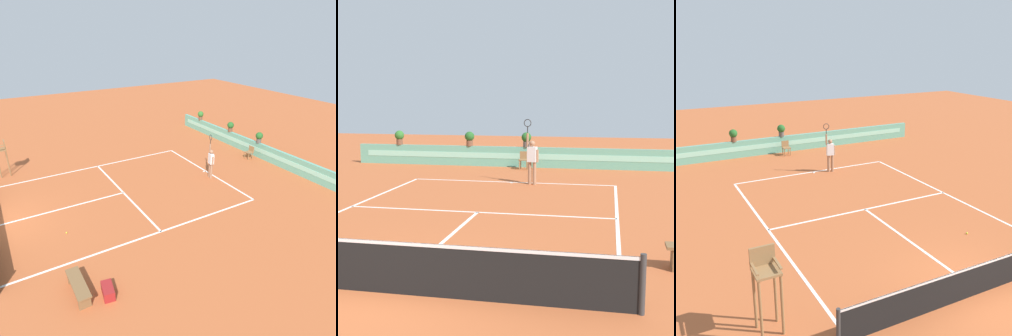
% 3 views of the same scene
% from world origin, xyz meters
% --- Properties ---
extents(ground_plane, '(60.00, 60.00, 0.00)m').
position_xyz_m(ground_plane, '(0.00, 6.00, 0.00)').
color(ground_plane, '#B2562D').
extents(court_lines, '(8.32, 11.94, 0.01)m').
position_xyz_m(court_lines, '(0.00, 6.72, 0.00)').
color(court_lines, white).
rests_on(court_lines, ground).
extents(back_wall_barrier, '(18.00, 0.21, 1.00)m').
position_xyz_m(back_wall_barrier, '(0.00, 16.39, 0.50)').
color(back_wall_barrier, '#60A88E').
rests_on(back_wall_barrier, ground).
extents(umpire_chair, '(0.60, 0.60, 2.14)m').
position_xyz_m(umpire_chair, '(-5.65, 1.26, 1.34)').
color(umpire_chair, olive).
rests_on(umpire_chair, ground).
extents(ball_kid_chair, '(0.44, 0.44, 0.85)m').
position_xyz_m(ball_kid_chair, '(-0.16, 15.66, 0.48)').
color(ball_kid_chair, olive).
rests_on(ball_kid_chair, ground).
extents(bench_courtside, '(1.60, 0.44, 0.51)m').
position_xyz_m(bench_courtside, '(5.80, 2.33, 0.38)').
color(bench_courtside, brown).
rests_on(bench_courtside, ground).
extents(gear_bag, '(0.75, 0.47, 0.36)m').
position_xyz_m(gear_bag, '(6.32, 3.14, 0.18)').
color(gear_bag, maroon).
rests_on(gear_bag, ground).
extents(tennis_player, '(0.61, 0.29, 2.58)m').
position_xyz_m(tennis_player, '(0.86, 11.56, 1.05)').
color(tennis_player, '#9E7051').
rests_on(tennis_player, ground).
extents(tennis_ball_near_baseline, '(0.07, 0.07, 0.07)m').
position_xyz_m(tennis_ball_near_baseline, '(2.15, 2.82, 0.03)').
color(tennis_ball_near_baseline, '#CCE033').
rests_on(tennis_ball_near_baseline, ground).
extents(potted_plant_centre, '(0.48, 0.48, 0.72)m').
position_xyz_m(potted_plant_centre, '(-0.16, 16.39, 1.41)').
color(potted_plant_centre, '#514C47').
rests_on(potted_plant_centre, back_wall_barrier).
extents(potted_plant_far_left, '(0.48, 0.48, 0.72)m').
position_xyz_m(potted_plant_far_left, '(-6.82, 16.39, 1.41)').
color(potted_plant_far_left, brown).
rests_on(potted_plant_far_left, back_wall_barrier).
extents(potted_plant_left, '(0.48, 0.48, 0.72)m').
position_xyz_m(potted_plant_left, '(-3.06, 16.39, 1.41)').
color(potted_plant_left, brown).
rests_on(potted_plant_left, back_wall_barrier).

